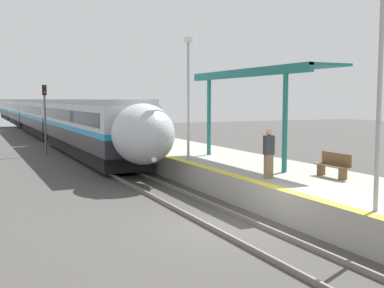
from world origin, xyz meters
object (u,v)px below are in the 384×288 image
object	(u,v)px
platform_bench	(334,164)
lamppost_near	(380,83)
person_waiting	(269,153)
railway_signal	(45,113)
train	(33,113)
lamppost_mid	(188,91)

from	to	relation	value
platform_bench	lamppost_near	distance (m)	5.98
person_waiting	railway_signal	size ratio (longest dim) A/B	0.37
train	person_waiting	world-z (taller)	train
person_waiting	railway_signal	xyz separation A→B (m)	(-4.88, 20.01, 0.96)
train	platform_bench	size ratio (longest dim) A/B	56.01
lamppost_mid	lamppost_near	bearing A→B (deg)	-90.00
person_waiting	railway_signal	distance (m)	20.61
train	lamppost_mid	xyz separation A→B (m)	(2.15, -41.30, 2.05)
lamppost_mid	railway_signal	bearing A→B (deg)	107.96
train	railway_signal	bearing A→B (deg)	-94.91
platform_bench	lamppost_near	bearing A→B (deg)	-120.11
railway_signal	lamppost_mid	world-z (taller)	lamppost_mid
person_waiting	lamppost_near	world-z (taller)	lamppost_near
platform_bench	person_waiting	xyz separation A→B (m)	(-2.29, 0.77, 0.46)
railway_signal	platform_bench	bearing A→B (deg)	-70.96
platform_bench	lamppost_mid	world-z (taller)	lamppost_mid
person_waiting	lamppost_near	size ratio (longest dim) A/B	0.31
person_waiting	platform_bench	bearing A→B (deg)	-18.64
railway_signal	lamppost_near	xyz separation A→B (m)	(4.51, -25.37, 1.33)
lamppost_near	train	bearing A→B (deg)	92.34
platform_bench	railway_signal	world-z (taller)	railway_signal
lamppost_near	lamppost_mid	bearing A→B (deg)	90.00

